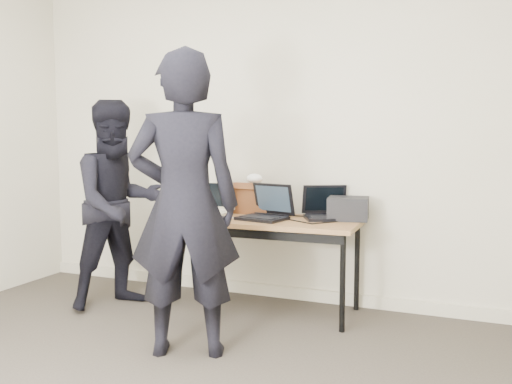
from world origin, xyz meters
The scene contains 13 objects.
room centered at (0.00, 0.00, 1.35)m, with size 4.60×4.60×2.80m.
desk centered at (0.04, 1.85, 0.66)m, with size 1.52×0.70×0.72m.
laptop_beige centered at (-0.40, 1.82, 0.77)m, with size 0.35×0.34×0.27m.
laptop_center centered at (0.08, 1.85, 0.78)m, with size 0.40×0.39×0.26m.
laptop_right centered at (0.50, 2.06, 0.78)m, with size 0.45×0.44×0.25m.
leather_satchel centered at (-0.14, 2.08, 0.85)m, with size 0.37×0.21×0.25m.
tissue centered at (-0.11, 2.09, 1.00)m, with size 0.13×0.10×0.08m, color white.
equipment_box centered at (0.67, 2.05, 0.81)m, with size 0.30×0.25×0.17m, color black.
power_brick centered at (-0.18, 1.69, 0.73)m, with size 0.07×0.04×0.03m, color black.
cables centered at (0.20, 1.84, 0.72)m, with size 0.97×0.41×0.01m.
person_typist centered at (-0.08, 0.88, 0.93)m, with size 0.68×0.45×1.87m, color black.
person_observer centered at (-1.05, 1.55, 0.81)m, with size 0.79×0.62×1.63m, color black.
baseboard centered at (0.00, 2.23, 0.05)m, with size 4.50×0.03×0.10m, color beige.
Camera 1 is at (1.65, -2.14, 1.38)m, focal length 40.00 mm.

